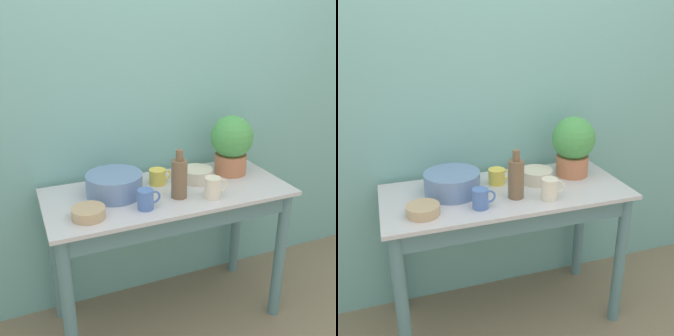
# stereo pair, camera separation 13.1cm
# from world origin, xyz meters

# --- Properties ---
(wall_back) EXTENTS (6.00, 0.05, 2.40)m
(wall_back) POSITION_xyz_m (0.00, 0.60, 1.20)
(wall_back) COLOR #70ADA8
(wall_back) RESTS_ON ground_plane
(counter_table) EXTENTS (1.23, 0.55, 0.78)m
(counter_table) POSITION_xyz_m (0.00, 0.25, 0.61)
(counter_table) COLOR slate
(counter_table) RESTS_ON ground_plane
(potted_plant) EXTENTS (0.23, 0.23, 0.33)m
(potted_plant) POSITION_xyz_m (0.41, 0.36, 0.96)
(potted_plant) COLOR #B7704C
(potted_plant) RESTS_ON counter_table
(bowl_wash_large) EXTENTS (0.28, 0.28, 0.11)m
(bowl_wash_large) POSITION_xyz_m (-0.26, 0.32, 0.84)
(bowl_wash_large) COLOR #6684B2
(bowl_wash_large) RESTS_ON counter_table
(bottle_tall) EXTENTS (0.08, 0.08, 0.24)m
(bottle_tall) POSITION_xyz_m (0.02, 0.18, 0.88)
(bottle_tall) COLOR brown
(bottle_tall) RESTS_ON counter_table
(mug_yellow) EXTENTS (0.12, 0.09, 0.08)m
(mug_yellow) POSITION_xyz_m (-0.02, 0.37, 0.82)
(mug_yellow) COLOR #E5CC4C
(mug_yellow) RESTS_ON counter_table
(mug_blue) EXTENTS (0.11, 0.07, 0.09)m
(mug_blue) POSITION_xyz_m (-0.17, 0.12, 0.83)
(mug_blue) COLOR #4C70B7
(mug_blue) RESTS_ON counter_table
(mug_cream) EXTENTS (0.12, 0.08, 0.10)m
(mug_cream) POSITION_xyz_m (0.17, 0.11, 0.84)
(mug_cream) COLOR beige
(mug_cream) RESTS_ON counter_table
(bowl_small_tan) EXTENTS (0.15, 0.15, 0.05)m
(bowl_small_tan) POSITION_xyz_m (-0.43, 0.14, 0.81)
(bowl_small_tan) COLOR tan
(bowl_small_tan) RESTS_ON counter_table
(bowl_small_cream) EXTENTS (0.17, 0.17, 0.07)m
(bowl_small_cream) POSITION_xyz_m (0.19, 0.33, 0.82)
(bowl_small_cream) COLOR beige
(bowl_small_cream) RESTS_ON counter_table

